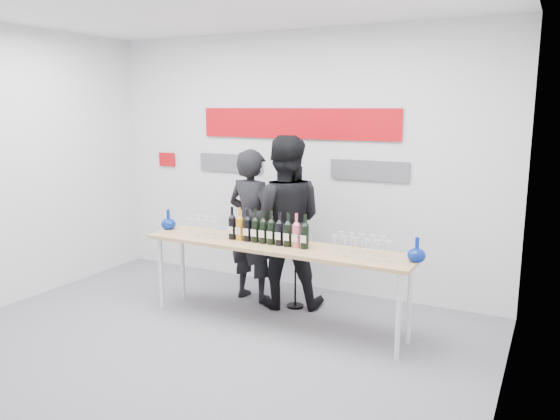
{
  "coord_description": "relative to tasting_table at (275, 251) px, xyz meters",
  "views": [
    {
      "loc": [
        2.76,
        -3.79,
        2.14
      ],
      "look_at": [
        0.37,
        0.85,
        1.15
      ],
      "focal_mm": 35.0,
      "sensor_mm": 36.0,
      "label": 1
    }
  ],
  "objects": [
    {
      "name": "glasses_right",
      "position": [
        0.88,
        -0.02,
        0.15
      ],
      "size": [
        0.56,
        0.23,
        0.18
      ],
      "color": "silver",
      "rests_on": "tasting_table"
    },
    {
      "name": "decanter_left",
      "position": [
        -1.36,
        0.07,
        0.17
      ],
      "size": [
        0.16,
        0.16,
        0.21
      ],
      "primitive_type": null,
      "color": "navy",
      "rests_on": "tasting_table"
    },
    {
      "name": "glasses_left",
      "position": [
        -0.84,
        0.0,
        0.15
      ],
      "size": [
        0.36,
        0.23,
        0.18
      ],
      "color": "silver",
      "rests_on": "tasting_table"
    },
    {
      "name": "presenter_left",
      "position": [
        -0.58,
        0.55,
        0.08
      ],
      "size": [
        0.67,
        0.49,
        1.7
      ],
      "primitive_type": "imported",
      "rotation": [
        0.0,
        0.0,
        3.0
      ],
      "color": "black",
      "rests_on": "ground"
    },
    {
      "name": "back_wall",
      "position": [
        -0.37,
        1.25,
        0.74
      ],
      "size": [
        5.0,
        0.04,
        3.0
      ],
      "primitive_type": "cube",
      "color": "silver",
      "rests_on": "ground"
    },
    {
      "name": "decanter_right",
      "position": [
        1.36,
        0.04,
        0.17
      ],
      "size": [
        0.16,
        0.16,
        0.21
      ],
      "primitive_type": null,
      "color": "navy",
      "rests_on": "tasting_table"
    },
    {
      "name": "tasting_table",
      "position": [
        0.0,
        0.0,
        0.0
      ],
      "size": [
        2.76,
        0.59,
        0.83
      ],
      "rotation": [
        0.0,
        0.0,
        -0.01
      ],
      "color": "tan",
      "rests_on": "ground"
    },
    {
      "name": "ground",
      "position": [
        -0.37,
        -0.75,
        -0.76
      ],
      "size": [
        5.0,
        5.0,
        0.0
      ],
      "primitive_type": "plane",
      "color": "slate",
      "rests_on": "ground"
    },
    {
      "name": "signage",
      "position": [
        -0.43,
        1.22,
        1.04
      ],
      "size": [
        3.38,
        0.02,
        0.79
      ],
      "color": "#BD080F",
      "rests_on": "back_wall"
    },
    {
      "name": "wine_bottles",
      "position": [
        -0.08,
        -0.01,
        0.23
      ],
      "size": [
        0.89,
        0.09,
        0.33
      ],
      "rotation": [
        0.0,
        0.0,
        -0.01
      ],
      "color": "black",
      "rests_on": "tasting_table"
    },
    {
      "name": "mic_stand",
      "position": [
        -0.04,
        0.54,
        -0.28
      ],
      "size": [
        0.18,
        0.18,
        1.58
      ],
      "rotation": [
        0.0,
        0.0,
        0.11
      ],
      "color": "black",
      "rests_on": "ground"
    },
    {
      "name": "presenter_right",
      "position": [
        -0.19,
        0.55,
        0.16
      ],
      "size": [
        1.1,
        1.0,
        1.85
      ],
      "primitive_type": "imported",
      "rotation": [
        0.0,
        0.0,
        3.54
      ],
      "color": "black",
      "rests_on": "ground"
    }
  ]
}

